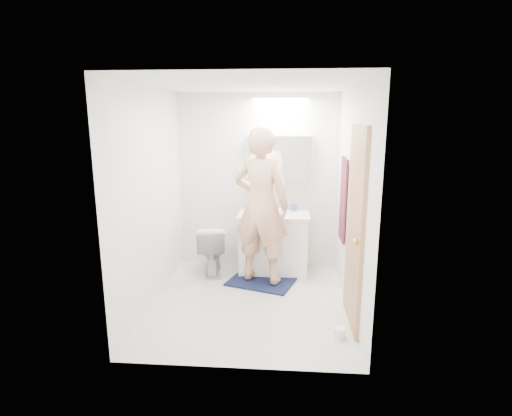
# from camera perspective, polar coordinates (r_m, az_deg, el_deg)

# --- Properties ---
(floor) EXTENTS (2.50, 2.50, 0.00)m
(floor) POSITION_cam_1_polar(r_m,az_deg,el_deg) (4.71, -0.86, -13.23)
(floor) COLOR silver
(floor) RESTS_ON ground
(ceiling) EXTENTS (2.50, 2.50, 0.00)m
(ceiling) POSITION_cam_1_polar(r_m,az_deg,el_deg) (4.25, -0.97, 17.28)
(ceiling) COLOR white
(ceiling) RESTS_ON floor
(wall_back) EXTENTS (2.50, 0.00, 2.50)m
(wall_back) POSITION_cam_1_polar(r_m,az_deg,el_deg) (5.55, 0.27, 3.78)
(wall_back) COLOR white
(wall_back) RESTS_ON floor
(wall_front) EXTENTS (2.50, 0.00, 2.50)m
(wall_front) POSITION_cam_1_polar(r_m,az_deg,el_deg) (3.12, -3.01, -3.33)
(wall_front) COLOR white
(wall_front) RESTS_ON floor
(wall_left) EXTENTS (0.00, 2.50, 2.50)m
(wall_left) POSITION_cam_1_polar(r_m,az_deg,el_deg) (4.56, -14.82, 1.39)
(wall_left) COLOR white
(wall_left) RESTS_ON floor
(wall_right) EXTENTS (0.00, 2.50, 2.50)m
(wall_right) POSITION_cam_1_polar(r_m,az_deg,el_deg) (4.37, 13.62, 0.97)
(wall_right) COLOR white
(wall_right) RESTS_ON floor
(vanity_cabinet) EXTENTS (0.90, 0.55, 0.78)m
(vanity_cabinet) POSITION_cam_1_polar(r_m,az_deg,el_deg) (5.45, 2.50, -5.16)
(vanity_cabinet) COLOR white
(vanity_cabinet) RESTS_ON floor
(countertop) EXTENTS (0.95, 0.58, 0.04)m
(countertop) POSITION_cam_1_polar(r_m,az_deg,el_deg) (5.34, 2.54, -0.97)
(countertop) COLOR white
(countertop) RESTS_ON vanity_cabinet
(sink_basin) EXTENTS (0.36, 0.36, 0.03)m
(sink_basin) POSITION_cam_1_polar(r_m,az_deg,el_deg) (5.36, 2.56, -0.53)
(sink_basin) COLOR silver
(sink_basin) RESTS_ON countertop
(faucet) EXTENTS (0.02, 0.02, 0.16)m
(faucet) POSITION_cam_1_polar(r_m,az_deg,el_deg) (5.53, 2.63, 0.57)
(faucet) COLOR silver
(faucet) RESTS_ON countertop
(medicine_cabinet) EXTENTS (0.88, 0.14, 0.70)m
(medicine_cabinet) POSITION_cam_1_polar(r_m,az_deg,el_deg) (5.42, 3.40, 6.75)
(medicine_cabinet) COLOR white
(medicine_cabinet) RESTS_ON wall_back
(mirror_panel) EXTENTS (0.84, 0.01, 0.66)m
(mirror_panel) POSITION_cam_1_polar(r_m,az_deg,el_deg) (5.35, 3.38, 6.66)
(mirror_panel) COLOR silver
(mirror_panel) RESTS_ON medicine_cabinet
(toilet) EXTENTS (0.47, 0.71, 0.68)m
(toilet) POSITION_cam_1_polar(r_m,az_deg,el_deg) (5.44, -6.30, -5.82)
(toilet) COLOR silver
(toilet) RESTS_ON floor
(bath_rug) EXTENTS (0.93, 0.77, 0.02)m
(bath_rug) POSITION_cam_1_polar(r_m,az_deg,el_deg) (5.20, 0.71, -10.49)
(bath_rug) COLOR #13213E
(bath_rug) RESTS_ON floor
(person) EXTENTS (0.81, 0.66, 1.93)m
(person) POSITION_cam_1_polar(r_m,az_deg,el_deg) (4.90, 0.74, 0.36)
(person) COLOR #DEA785
(person) RESTS_ON bath_rug
(door) EXTENTS (0.04, 0.80, 2.00)m
(door) POSITION_cam_1_polar(r_m,az_deg,el_deg) (4.07, 13.97, -2.78)
(door) COLOR tan
(door) RESTS_ON wall_right
(door_knob) EXTENTS (0.06, 0.06, 0.06)m
(door_knob) POSITION_cam_1_polar(r_m,az_deg,el_deg) (3.79, 14.06, -4.70)
(door_knob) COLOR gold
(door_knob) RESTS_ON door
(towel) EXTENTS (0.02, 0.42, 1.00)m
(towel) POSITION_cam_1_polar(r_m,az_deg,el_deg) (4.91, 12.31, 1.14)
(towel) COLOR #111C38
(towel) RESTS_ON wall_right
(towel_hook) EXTENTS (0.07, 0.02, 0.02)m
(towel_hook) POSITION_cam_1_polar(r_m,az_deg,el_deg) (4.84, 12.45, 7.18)
(towel_hook) COLOR silver
(towel_hook) RESTS_ON wall_right
(soap_bottle_a) EXTENTS (0.11, 0.11, 0.20)m
(soap_bottle_a) POSITION_cam_1_polar(r_m,az_deg,el_deg) (5.48, -1.09, 0.70)
(soap_bottle_a) COLOR #C7BC81
(soap_bottle_a) RESTS_ON countertop
(soap_bottle_b) EXTENTS (0.10, 0.10, 0.16)m
(soap_bottle_b) POSITION_cam_1_polar(r_m,az_deg,el_deg) (5.50, 0.58, 0.50)
(soap_bottle_b) COLOR #557EB8
(soap_bottle_b) RESTS_ON countertop
(toothbrush_cup) EXTENTS (0.11, 0.11, 0.09)m
(toothbrush_cup) POSITION_cam_1_polar(r_m,az_deg,el_deg) (5.48, 5.42, 0.02)
(toothbrush_cup) COLOR #3D62B9
(toothbrush_cup) RESTS_ON countertop
(toilet_paper_roll) EXTENTS (0.11, 0.11, 0.10)m
(toilet_paper_roll) POSITION_cam_1_polar(r_m,az_deg,el_deg) (4.09, 11.82, -17.02)
(toilet_paper_roll) COLOR white
(toilet_paper_roll) RESTS_ON floor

